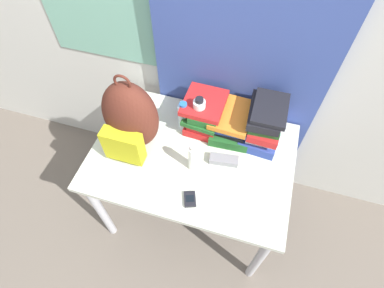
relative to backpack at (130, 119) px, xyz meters
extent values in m
plane|color=#665B51|center=(0.32, -0.36, -0.93)|extent=(12.00, 12.00, 0.00)
cube|color=beige|center=(0.32, 0.47, 0.32)|extent=(6.00, 0.05, 2.50)
cube|color=#384C93|center=(0.45, 0.42, 0.32)|extent=(0.92, 0.04, 2.50)
cube|color=beige|center=(0.32, 0.01, -0.22)|extent=(1.08, 0.74, 0.03)
cylinder|color=#B2B2B7|center=(-0.17, -0.30, -0.58)|extent=(0.05, 0.05, 0.70)
cylinder|color=#B2B2B7|center=(0.80, -0.30, -0.58)|extent=(0.05, 0.05, 0.70)
cylinder|color=#B2B2B7|center=(-0.17, 0.33, -0.58)|extent=(0.05, 0.05, 0.70)
cylinder|color=#B2B2B7|center=(0.80, 0.33, -0.58)|extent=(0.05, 0.05, 0.70)
ellipsoid|color=#512319|center=(0.00, 0.01, 0.01)|extent=(0.29, 0.21, 0.42)
cube|color=#B2AD19|center=(0.00, -0.11, -0.08)|extent=(0.20, 0.07, 0.19)
torus|color=#512319|center=(0.00, 0.01, 0.23)|extent=(0.08, 0.01, 0.08)
cube|color=red|center=(0.32, 0.24, -0.18)|extent=(0.18, 0.25, 0.05)
cube|color=red|center=(0.34, 0.24, -0.14)|extent=(0.17, 0.25, 0.04)
cube|color=#1E5623|center=(0.32, 0.23, -0.10)|extent=(0.21, 0.26, 0.02)
cube|color=#1E5623|center=(0.34, 0.23, -0.07)|extent=(0.16, 0.23, 0.05)
cube|color=red|center=(0.31, 0.24, -0.03)|extent=(0.22, 0.24, 0.03)
cube|color=#1E5623|center=(0.48, 0.23, -0.18)|extent=(0.23, 0.28, 0.06)
cube|color=black|center=(0.48, 0.24, -0.13)|extent=(0.20, 0.25, 0.03)
cube|color=navy|center=(0.49, 0.24, -0.10)|extent=(0.21, 0.25, 0.03)
cube|color=orange|center=(0.47, 0.24, -0.07)|extent=(0.22, 0.27, 0.03)
cube|color=navy|center=(0.65, 0.24, -0.17)|extent=(0.22, 0.29, 0.06)
cube|color=silver|center=(0.66, 0.24, -0.12)|extent=(0.16, 0.23, 0.04)
cube|color=red|center=(0.66, 0.23, -0.08)|extent=(0.17, 0.26, 0.05)
cube|color=#1E5623|center=(0.65, 0.23, -0.04)|extent=(0.17, 0.22, 0.04)
cube|color=black|center=(0.64, 0.24, 0.00)|extent=(0.17, 0.26, 0.04)
cube|color=black|center=(0.66, 0.24, 0.04)|extent=(0.17, 0.24, 0.03)
cylinder|color=silver|center=(0.22, 0.18, -0.11)|extent=(0.06, 0.06, 0.18)
cylinder|color=#286BB7|center=(0.22, 0.18, -0.01)|extent=(0.04, 0.04, 0.02)
cylinder|color=white|center=(0.30, 0.19, -0.09)|extent=(0.07, 0.07, 0.23)
cylinder|color=black|center=(0.30, 0.19, 0.03)|extent=(0.04, 0.04, 0.02)
cylinder|color=white|center=(0.34, -0.06, -0.12)|extent=(0.04, 0.04, 0.17)
cylinder|color=white|center=(0.34, -0.06, -0.02)|extent=(0.03, 0.03, 0.02)
cube|color=black|center=(0.38, -0.24, -0.20)|extent=(0.08, 0.09, 0.02)
cube|color=black|center=(0.38, -0.24, -0.19)|extent=(0.05, 0.05, 0.00)
cube|color=gray|center=(0.49, 0.02, -0.19)|extent=(0.16, 0.07, 0.04)
camera|label=1|loc=(0.57, -0.83, 1.14)|focal=28.00mm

